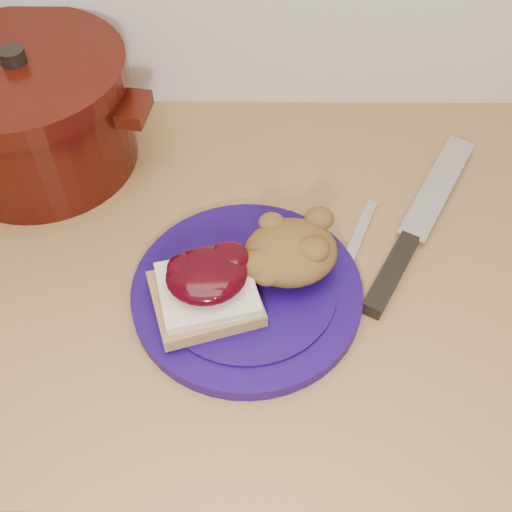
{
  "coord_description": "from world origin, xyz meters",
  "views": [
    {
      "loc": [
        0.07,
        1.01,
        1.5
      ],
      "look_at": [
        0.07,
        1.46,
        0.95
      ],
      "focal_mm": 45.0,
      "sensor_mm": 36.0,
      "label": 1
    }
  ],
  "objects_px": {
    "chef_knife": "(405,248)",
    "dutch_oven": "(31,113)",
    "butter_knife": "(353,249)",
    "plate": "(247,293)"
  },
  "relations": [
    {
      "from": "dutch_oven",
      "to": "plate",
      "type": "bearing_deg",
      "value": -39.73
    },
    {
      "from": "plate",
      "to": "butter_knife",
      "type": "relative_size",
      "value": 1.52
    },
    {
      "from": "plate",
      "to": "chef_knife",
      "type": "xyz_separation_m",
      "value": [
        0.19,
        0.07,
        0.0
      ]
    },
    {
      "from": "chef_knife",
      "to": "dutch_oven",
      "type": "distance_m",
      "value": 0.5
    },
    {
      "from": "chef_knife",
      "to": "butter_knife",
      "type": "xyz_separation_m",
      "value": [
        -0.06,
        0.0,
        -0.01
      ]
    },
    {
      "from": "dutch_oven",
      "to": "chef_knife",
      "type": "bearing_deg",
      "value": -19.57
    },
    {
      "from": "chef_knife",
      "to": "dutch_oven",
      "type": "bearing_deg",
      "value": 99.2
    },
    {
      "from": "chef_knife",
      "to": "butter_knife",
      "type": "distance_m",
      "value": 0.06
    },
    {
      "from": "plate",
      "to": "butter_knife",
      "type": "height_order",
      "value": "plate"
    },
    {
      "from": "chef_knife",
      "to": "dutch_oven",
      "type": "relative_size",
      "value": 0.95
    }
  ]
}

